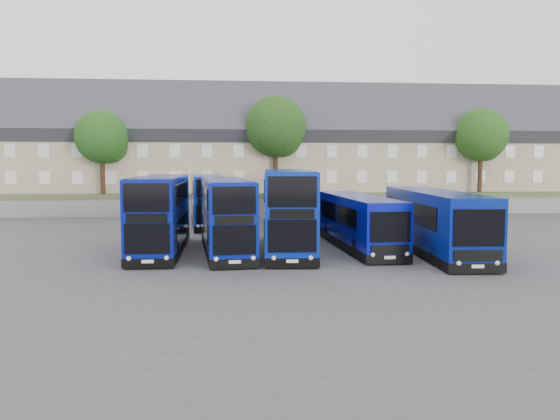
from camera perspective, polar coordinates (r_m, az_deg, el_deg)
The scene contains 15 objects.
ground at distance 26.94m, azimuth -0.29°, elevation -5.54°, with size 120.00×120.00×0.00m, color #444448.
retaining_wall at distance 50.62m, azimuth -2.57°, elevation 0.26°, with size 70.00×0.40×1.50m, color slate.
earth_bank at distance 60.56m, azimuth -2.99°, elevation 1.28°, with size 80.00×20.00×2.00m, color #4B5932.
terrace_row at distance 57.02m, azimuth 3.21°, elevation 6.67°, with size 66.00×10.40×11.20m.
dd_front_left at distance 30.65m, azimuth -12.37°, elevation -0.55°, with size 2.45×10.41×4.13m.
dd_front_mid at distance 29.76m, azimuth -5.68°, elevation -0.76°, with size 3.17×10.18×3.98m.
dd_front_right at distance 30.43m, azimuth 0.77°, elevation -0.17°, with size 3.25×11.33×4.45m.
dd_rear_left at distance 42.75m, azimuth -7.65°, elevation 0.91°, with size 3.13×9.99×3.91m.
dd_rear_right at distance 43.33m, azimuth 0.95°, elevation 1.09°, with size 2.56×10.19×4.02m.
coach_east_a at distance 31.65m, azimuth 8.17°, elevation -1.32°, with size 2.85×11.10×3.01m.
coach_east_b at distance 30.95m, azimuth 15.83°, elevation -1.27°, with size 3.28×12.44×3.37m.
tree_west at distance 52.83m, azimuth -17.96°, elevation 7.06°, with size 4.80×4.80×7.65m.
tree_mid at distance 52.27m, azimuth -0.31°, elevation 8.44°, with size 5.76×5.76×9.18m.
tree_east at distance 57.02m, azimuth 20.36°, elevation 7.17°, with size 5.12×5.12×8.16m.
tree_far at distance 65.97m, azimuth 22.49°, elevation 7.06°, with size 5.44×5.44×8.67m.
Camera 1 is at (-2.23, -26.40, 4.93)m, focal length 35.00 mm.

